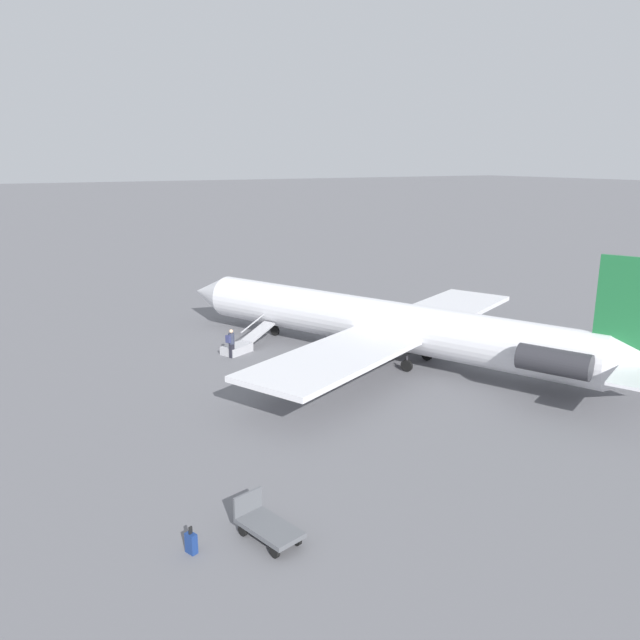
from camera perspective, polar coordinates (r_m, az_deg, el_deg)
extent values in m
plane|color=slate|center=(37.25, 5.45, -3.45)|extent=(600.00, 600.00, 0.00)
cylinder|color=silver|center=(36.64, 5.53, -0.27)|extent=(23.90, 12.79, 2.75)
cone|color=silver|center=(45.20, -9.90, 2.42)|extent=(3.87, 3.71, 2.70)
cube|color=silver|center=(30.71, 1.17, -3.56)|extent=(8.33, 11.37, 0.28)
cube|color=silver|center=(41.85, 11.66, 1.07)|extent=(8.33, 11.37, 0.28)
cylinder|color=#2D2D33|center=(30.93, 20.59, -3.58)|extent=(3.52, 2.49, 1.24)
cylinder|color=#2D2D33|center=(34.54, 22.39, -1.90)|extent=(3.52, 2.49, 1.24)
cylinder|color=black|center=(41.69, -4.15, -0.97)|extent=(0.69, 0.44, 0.68)
cylinder|color=#2D2D33|center=(41.57, -4.16, -0.37)|extent=(0.12, 0.12, 0.21)
cylinder|color=black|center=(34.95, 7.94, -4.16)|extent=(0.69, 0.44, 0.68)
cylinder|color=#2D2D33|center=(34.81, 7.96, -3.46)|extent=(0.12, 0.12, 0.21)
cylinder|color=black|center=(37.06, 9.77, -3.14)|extent=(0.69, 0.44, 0.68)
cylinder|color=#2D2D33|center=(36.92, 9.80, -2.48)|extent=(0.12, 0.12, 0.21)
cube|color=#B2B2B7|center=(38.24, -7.63, -2.64)|extent=(1.74, 2.09, 0.50)
cube|color=#B2B2B7|center=(39.46, -5.65, -1.10)|extent=(1.74, 2.41, 0.85)
cube|color=#B2B2B7|center=(39.62, -6.16, -0.30)|extent=(0.97, 2.05, 0.80)
cube|color=#23232D|center=(37.36, -8.07, -2.79)|extent=(0.30, 0.34, 0.85)
cylinder|color=#33384C|center=(37.14, -8.11, -1.69)|extent=(0.36, 0.36, 0.65)
sphere|color=beige|center=(37.02, -8.13, -1.03)|extent=(0.24, 0.24, 0.24)
cube|color=navy|center=(36.95, -8.40, -1.73)|extent=(0.33, 0.28, 0.44)
cube|color=#595B60|center=(20.32, -4.65, -18.40)|extent=(2.41, 1.63, 0.16)
cube|color=#595B60|center=(20.80, -6.61, -16.22)|extent=(0.36, 1.08, 0.70)
cylinder|color=black|center=(20.75, -7.06, -18.56)|extent=(0.38, 0.21, 0.36)
cylinder|color=black|center=(21.20, -5.08, -17.71)|extent=(0.38, 0.21, 0.36)
cylinder|color=black|center=(19.74, -4.16, -20.40)|extent=(0.38, 0.21, 0.36)
cylinder|color=black|center=(20.21, -2.14, -19.44)|extent=(0.38, 0.21, 0.36)
cube|color=navy|center=(20.18, -11.69, -19.35)|extent=(0.41, 0.33, 0.64)
cube|color=black|center=(19.94, -11.76, -18.30)|extent=(0.08, 0.13, 0.24)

